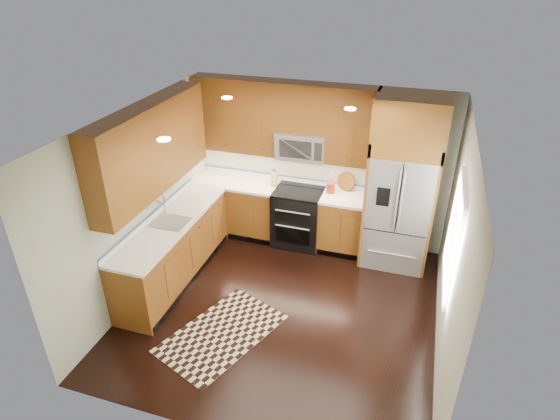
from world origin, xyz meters
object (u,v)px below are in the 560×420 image
(range, at_px, (298,217))
(refrigerator, at_px, (402,184))
(knife_block, at_px, (274,178))
(rug, at_px, (222,333))
(utensil_crock, at_px, (331,185))

(range, bearing_deg, refrigerator, -1.40)
(refrigerator, height_order, knife_block, refrigerator)
(range, relative_size, refrigerator, 0.36)
(rug, xyz_separation_m, utensil_crock, (0.82, 2.46, 1.06))
(range, bearing_deg, knife_block, 165.45)
(refrigerator, xyz_separation_m, knife_block, (-1.99, 0.15, -0.25))
(refrigerator, relative_size, utensil_crock, 7.12)
(rug, bearing_deg, utensil_crock, 92.96)
(refrigerator, xyz_separation_m, rug, (-1.88, -2.33, -1.30))
(knife_block, relative_size, utensil_crock, 0.75)
(range, xyz_separation_m, knife_block, (-0.44, 0.11, 0.58))
(range, height_order, refrigerator, refrigerator)
(range, bearing_deg, utensil_crock, 11.55)
(range, distance_m, knife_block, 0.74)
(range, height_order, utensil_crock, utensil_crock)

